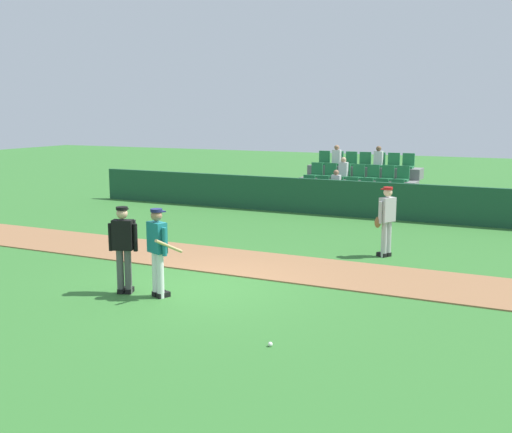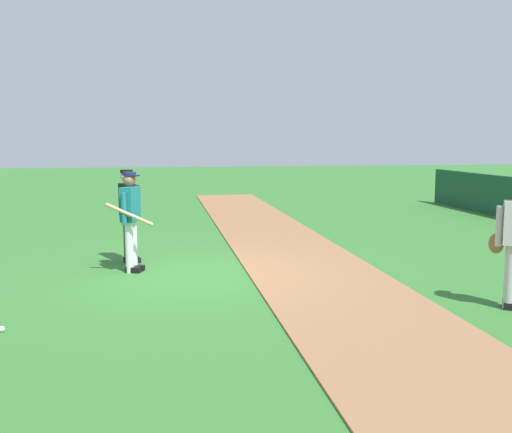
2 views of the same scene
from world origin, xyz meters
name	(u,v)px [view 1 (image 1 of 2)]	position (x,y,z in m)	size (l,w,h in m)	color
ground_plane	(200,287)	(0.00, 0.00, 0.00)	(80.00, 80.00, 0.00)	#33702D
infield_dirt_path	(247,263)	(0.00, 2.20, 0.01)	(28.00, 2.33, 0.03)	#936642
dugout_fence	(342,198)	(0.00, 9.68, 0.62)	(20.00, 0.16, 1.24)	#19472D
stadium_bleachers	(357,192)	(-0.01, 11.56, 0.62)	(4.45, 2.95, 2.30)	slate
batter_teal_jersey	(158,249)	(-0.38, -0.95, 0.97)	(0.61, 0.80, 1.76)	white
umpire_home_plate	(124,245)	(-1.14, -1.02, 1.00)	(0.56, 0.41, 1.76)	#4C4C4C
runner_grey_jersey	(386,219)	(2.82, 4.32, 0.96)	(0.47, 0.59, 1.76)	#B2B2B2
baseball	(270,344)	(2.65, -2.36, 0.04)	(0.07, 0.07, 0.07)	white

